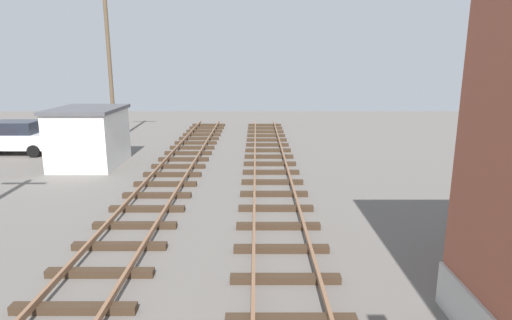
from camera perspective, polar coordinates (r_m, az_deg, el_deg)
name	(u,v)px	position (r m, az deg, el deg)	size (l,w,h in m)	color
control_hut	(88,137)	(21.73, -21.48, 2.90)	(3.00, 3.80, 2.76)	silver
parked_car_white	(16,137)	(26.29, -29.38, 2.66)	(4.20, 2.04, 1.76)	silver
utility_pole_far	(109,65)	(27.84, -19.03, 11.93)	(1.80, 0.24, 8.95)	brown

